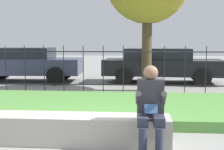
% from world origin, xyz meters
% --- Properties ---
extents(ground_plane, '(60.00, 60.00, 0.00)m').
position_xyz_m(ground_plane, '(0.00, 0.00, 0.00)').
color(ground_plane, gray).
extents(stone_bench, '(3.16, 0.55, 0.44)m').
position_xyz_m(stone_bench, '(-0.34, 0.00, 0.20)').
color(stone_bench, '#ADA89E').
rests_on(stone_bench, ground_plane).
extents(person_seated_reader, '(0.42, 0.73, 1.24)m').
position_xyz_m(person_seated_reader, '(0.92, -0.31, 0.67)').
color(person_seated_reader, black).
rests_on(person_seated_reader, ground_plane).
extents(grass_berm, '(9.17, 3.12, 0.20)m').
position_xyz_m(grass_berm, '(0.00, 2.26, 0.10)').
color(grass_berm, '#569342').
rests_on(grass_berm, ground_plane).
extents(iron_fence, '(7.17, 0.03, 1.45)m').
position_xyz_m(iron_fence, '(0.00, 4.51, 0.76)').
color(iron_fence, '#232326').
rests_on(iron_fence, ground_plane).
extents(car_parked_center, '(4.54, 2.07, 1.31)m').
position_xyz_m(car_parked_center, '(1.62, 7.29, 0.71)').
color(car_parked_center, black).
rests_on(car_parked_center, ground_plane).
extents(car_parked_left, '(4.32, 2.12, 1.33)m').
position_xyz_m(car_parked_left, '(-3.64, 7.15, 0.73)').
color(car_parked_left, '#383D56').
rests_on(car_parked_left, ground_plane).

